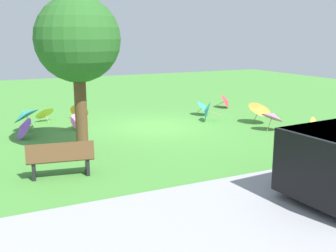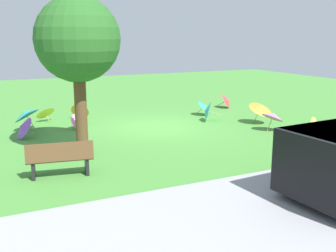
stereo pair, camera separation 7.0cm
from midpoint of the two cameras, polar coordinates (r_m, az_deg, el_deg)
ground at (r=15.39m, az=-1.66°, el=-0.18°), size 40.00×40.00×0.00m
road_strip at (r=9.14m, az=19.03°, el=-10.01°), size 40.00×3.93×0.01m
park_bench at (r=10.27m, az=-14.73°, el=-4.47°), size 1.66×0.74×0.90m
shade_tree at (r=11.93m, az=-12.42°, el=11.63°), size 2.43×2.43×4.52m
parasol_teal_0 at (r=15.61m, az=-19.27°, el=1.67°), size 1.30×1.31×0.97m
parasol_yellow_0 at (r=17.06m, az=-16.82°, el=1.89°), size 0.98×0.94×0.68m
parasol_pink_0 at (r=15.30m, az=-12.17°, el=0.67°), size 0.82×0.76×0.63m
parasol_teal_1 at (r=16.46m, az=5.58°, el=2.11°), size 0.91×0.88×0.84m
parasol_teal_2 at (r=17.68m, az=5.29°, el=2.76°), size 0.91×0.93×0.70m
parasol_pink_1 at (r=15.22m, az=14.68°, el=1.41°), size 0.87×0.87×0.81m
parasol_orange_0 at (r=17.37m, az=-12.09°, el=2.22°), size 0.94×0.88×0.71m
parasol_orange_1 at (r=16.30m, az=13.09°, el=2.55°), size 1.08×1.07×0.95m
parasol_yellow_1 at (r=15.16m, az=20.12°, el=0.05°), size 0.65×0.63×0.62m
parasol_red_0 at (r=19.63m, az=8.41°, el=3.57°), size 0.86×0.89×0.72m
parasol_purple_0 at (r=14.45m, az=-19.67°, el=-0.20°), size 0.78×0.90×0.77m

